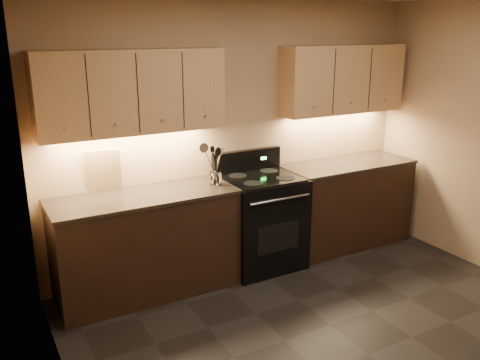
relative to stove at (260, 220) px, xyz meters
name	(u,v)px	position (x,y,z in m)	size (l,w,h in m)	color
floor	(369,354)	(-0.08, -1.68, -0.48)	(4.00, 4.00, 0.00)	black
wall_back	(238,134)	(-0.08, 0.32, 0.82)	(4.00, 0.04, 2.60)	tan
wall_left	(75,247)	(-2.08, -1.68, 0.82)	(0.04, 4.00, 2.60)	tan
counter_left	(146,244)	(-1.18, 0.02, -0.01)	(1.62, 0.62, 0.93)	black
counter_right	(345,203)	(1.10, 0.02, -0.01)	(1.46, 0.62, 0.93)	black
stove	(260,220)	(0.00, 0.00, 0.00)	(0.76, 0.68, 1.14)	black
upper_cab_left	(132,92)	(-1.18, 0.17, 1.32)	(1.60, 0.30, 0.70)	tan
upper_cab_right	(343,79)	(1.10, 0.17, 1.32)	(1.44, 0.30, 0.70)	tan
outlet_plate	(110,169)	(-1.38, 0.31, 0.64)	(0.09, 0.01, 0.12)	#B2B5BA
utensil_crock	(216,178)	(-0.50, -0.02, 0.51)	(0.12, 0.12, 0.13)	white
cutting_board	(103,170)	(-1.45, 0.28, 0.64)	(0.31, 0.02, 0.39)	tan
wooden_spoon	(213,166)	(-0.52, -0.01, 0.63)	(0.06, 0.06, 0.33)	tan
black_spoon	(214,164)	(-0.49, 0.01, 0.64)	(0.06, 0.06, 0.34)	black
black_turner	(218,164)	(-0.48, -0.04, 0.65)	(0.08, 0.08, 0.36)	black
steel_skimmer	(217,163)	(-0.48, -0.02, 0.66)	(0.09, 0.09, 0.38)	silver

